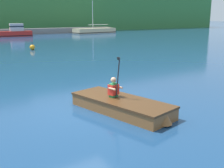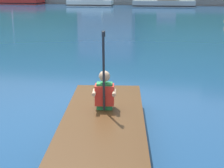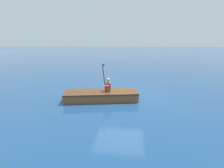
% 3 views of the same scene
% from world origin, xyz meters
% --- Properties ---
extents(ground_plane, '(300.00, 300.00, 0.00)m').
position_xyz_m(ground_plane, '(0.00, 0.00, 0.00)').
color(ground_plane, navy).
extents(moored_boat_dock_center_near, '(7.94, 3.19, 5.40)m').
position_xyz_m(moored_boat_dock_center_near, '(20.59, 35.66, 0.39)').
color(moored_boat_dock_center_near, '#CCB789').
rests_on(moored_boat_dock_center_near, ground).
extents(moored_boat_dock_center_far, '(4.78, 2.17, 1.81)m').
position_xyz_m(moored_boat_dock_center_far, '(6.89, 34.34, 0.65)').
color(moored_boat_dock_center_far, red).
rests_on(moored_boat_dock_center_far, ground).
extents(rowboat_foreground, '(1.86, 3.45, 0.39)m').
position_xyz_m(rowboat_foreground, '(0.91, -0.82, 0.23)').
color(rowboat_foreground, brown).
rests_on(rowboat_foreground, ground).
extents(person_paddler, '(0.40, 0.39, 1.23)m').
position_xyz_m(person_paddler, '(0.83, -0.47, 0.67)').
color(person_paddler, '#267F3F').
rests_on(person_paddler, rowboat_foreground).
extents(channel_buoy, '(0.44, 0.44, 0.72)m').
position_xyz_m(channel_buoy, '(3.66, 16.48, 0.22)').
color(channel_buoy, orange).
rests_on(channel_buoy, ground).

